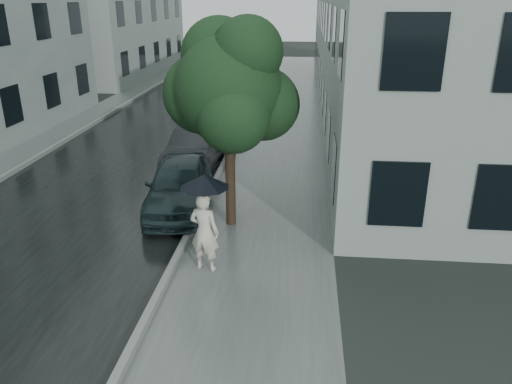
# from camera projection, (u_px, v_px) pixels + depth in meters

# --- Properties ---
(ground) EXTENTS (120.00, 120.00, 0.00)m
(ground) POSITION_uv_depth(u_px,v_px,m) (240.00, 286.00, 10.38)
(ground) COLOR black
(ground) RESTS_ON ground
(sidewalk) EXTENTS (3.50, 60.00, 0.01)m
(sidewalk) POSITION_uv_depth(u_px,v_px,m) (281.00, 136.00, 21.47)
(sidewalk) COLOR slate
(sidewalk) RESTS_ON ground
(kerb_near) EXTENTS (0.15, 60.00, 0.15)m
(kerb_near) POSITION_uv_depth(u_px,v_px,m) (239.00, 133.00, 21.60)
(kerb_near) COLOR slate
(kerb_near) RESTS_ON ground
(asphalt_road) EXTENTS (6.85, 60.00, 0.00)m
(asphalt_road) POSITION_uv_depth(u_px,v_px,m) (160.00, 133.00, 21.95)
(asphalt_road) COLOR black
(asphalt_road) RESTS_ON ground
(kerb_far) EXTENTS (0.15, 60.00, 0.15)m
(kerb_far) POSITION_uv_depth(u_px,v_px,m) (83.00, 129.00, 22.23)
(kerb_far) COLOR slate
(kerb_far) RESTS_ON ground
(sidewalk_far) EXTENTS (1.70, 60.00, 0.01)m
(sidewalk_far) POSITION_uv_depth(u_px,v_px,m) (64.00, 131.00, 22.34)
(sidewalk_far) COLOR #4C5451
(sidewalk_far) RESTS_ON ground
(building_near) EXTENTS (7.02, 36.00, 9.00)m
(building_near) POSITION_uv_depth(u_px,v_px,m) (389.00, 19.00, 26.29)
(building_near) COLOR gray
(building_near) RESTS_ON ground
(building_far_b) EXTENTS (7.02, 18.00, 8.00)m
(building_far_b) POSITION_uv_depth(u_px,v_px,m) (110.00, 19.00, 37.93)
(building_far_b) COLOR gray
(building_far_b) RESTS_ON ground
(pedestrian) EXTENTS (0.73, 0.57, 1.78)m
(pedestrian) POSITION_uv_depth(u_px,v_px,m) (204.00, 232.00, 10.71)
(pedestrian) COLOR beige
(pedestrian) RESTS_ON sidewalk
(umbrella) EXTENTS (1.18, 1.18, 1.33)m
(umbrella) POSITION_uv_depth(u_px,v_px,m) (204.00, 181.00, 10.27)
(umbrella) COLOR black
(umbrella) RESTS_ON ground
(street_tree) EXTENTS (3.43, 3.12, 5.26)m
(street_tree) POSITION_uv_depth(u_px,v_px,m) (229.00, 87.00, 12.02)
(street_tree) COLOR #332619
(street_tree) RESTS_ON ground
(lamp_post) EXTENTS (0.85, 0.32, 4.75)m
(lamp_post) POSITION_uv_depth(u_px,v_px,m) (226.00, 83.00, 17.86)
(lamp_post) COLOR black
(lamp_post) RESTS_ON ground
(car_near) EXTENTS (2.27, 4.45, 1.45)m
(car_near) POSITION_uv_depth(u_px,v_px,m) (179.00, 184.00, 13.91)
(car_near) COLOR #19292B
(car_near) RESTS_ON ground
(car_far) EXTENTS (1.68, 4.23, 1.37)m
(car_far) POSITION_uv_depth(u_px,v_px,m) (196.00, 147.00, 17.45)
(car_far) COLOR #242629
(car_far) RESTS_ON ground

